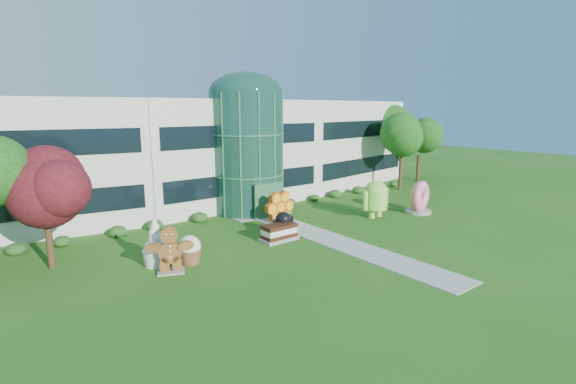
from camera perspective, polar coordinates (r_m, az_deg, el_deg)
ground at (r=26.84m, az=8.50°, el=-7.38°), size 140.00×140.00×0.00m
building at (r=40.16m, az=-10.24°, el=5.61°), size 46.00×15.00×9.30m
atrium at (r=34.96m, az=-5.65°, el=5.31°), size 6.00×6.00×9.80m
walkway at (r=28.17m, az=5.55°, el=-6.35°), size 2.40×20.00×0.04m
tree_red at (r=25.72m, az=-30.16°, el=-2.72°), size 4.00×4.00×6.00m
trees_backdrop at (r=35.88m, az=-6.48°, el=4.32°), size 52.00×8.00×8.40m
android_green at (r=33.86m, az=11.92°, el=-0.53°), size 3.09×2.11×3.45m
android_black at (r=28.31m, az=-0.65°, el=-4.13°), size 1.78×1.20×2.01m
donut at (r=36.16m, az=17.46°, el=-0.63°), size 2.86×1.84×2.74m
gingerbread at (r=23.01m, az=-15.84°, el=-7.56°), size 2.98×2.07×2.56m
ice_cream_sandwich at (r=27.55m, az=-1.22°, el=-5.54°), size 2.53×1.29×1.12m
honeycomb at (r=31.82m, az=-1.17°, el=-2.23°), size 2.80×1.13×2.16m
froyo at (r=24.19m, az=-17.64°, el=-6.50°), size 2.01×2.01×2.75m
cupcake at (r=24.19m, az=-13.30°, el=-7.65°), size 1.47×1.47×1.63m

